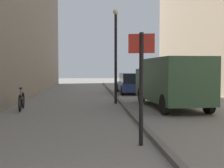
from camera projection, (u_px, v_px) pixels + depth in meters
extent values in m
plane|color=gray|center=(90.00, 106.00, 13.46)|extent=(80.00, 80.00, 0.00)
cube|color=#615F5B|center=(123.00, 105.00, 13.58)|extent=(0.16, 40.00, 0.12)
cube|color=#335138|center=(176.00, 80.00, 12.34)|extent=(2.21, 4.04, 1.90)
cube|color=#335138|center=(157.00, 82.00, 15.05)|extent=(2.08, 1.64, 1.42)
cube|color=black|center=(155.00, 76.00, 15.56)|extent=(1.68, 0.13, 0.63)
cylinder|color=black|center=(141.00, 95.00, 14.82)|extent=(0.26, 0.81, 0.80)
cylinder|color=black|center=(175.00, 95.00, 15.05)|extent=(0.26, 0.81, 0.80)
cylinder|color=black|center=(165.00, 104.00, 11.01)|extent=(0.26, 0.81, 0.80)
cylinder|color=black|center=(209.00, 104.00, 11.25)|extent=(0.26, 0.81, 0.80)
cube|color=navy|center=(131.00, 86.00, 20.71)|extent=(1.81, 4.20, 0.55)
cube|color=black|center=(131.00, 78.00, 20.68)|extent=(1.52, 2.52, 0.68)
cylinder|color=black|center=(118.00, 88.00, 22.08)|extent=(0.20, 0.64, 0.64)
cylinder|color=black|center=(139.00, 87.00, 22.21)|extent=(0.20, 0.64, 0.64)
cylinder|color=black|center=(122.00, 90.00, 19.23)|extent=(0.20, 0.64, 0.64)
cylinder|color=black|center=(147.00, 90.00, 19.36)|extent=(0.20, 0.64, 0.64)
cylinder|color=black|center=(141.00, 89.00, 6.58)|extent=(0.10, 0.10, 2.60)
cube|color=red|center=(141.00, 43.00, 6.52)|extent=(0.59, 0.18, 0.44)
cylinder|color=black|center=(116.00, 59.00, 14.49)|extent=(0.14, 0.14, 4.50)
sphere|color=beige|center=(116.00, 12.00, 14.36)|extent=(0.28, 0.28, 0.28)
torus|color=black|center=(23.00, 100.00, 12.80)|extent=(0.14, 0.72, 0.72)
torus|color=black|center=(20.00, 103.00, 11.77)|extent=(0.14, 0.72, 0.72)
cylinder|color=navy|center=(21.00, 98.00, 12.27)|extent=(0.15, 0.94, 0.05)
cylinder|color=navy|center=(21.00, 93.00, 12.08)|extent=(0.04, 0.04, 0.40)
cube|color=black|center=(21.00, 88.00, 12.06)|extent=(0.13, 0.25, 0.06)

